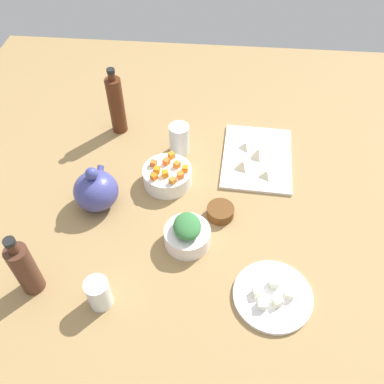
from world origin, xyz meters
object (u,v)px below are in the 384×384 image
at_px(plate_tofu, 273,296).
at_px(teapot, 96,190).
at_px(bottle_1, 116,105).
at_px(drinking_glass_1, 99,293).
at_px(bowl_greens, 188,236).
at_px(bowl_carrots, 167,176).
at_px(bottle_0, 25,268).
at_px(bowl_small_side, 220,212).
at_px(cutting_board, 257,158).
at_px(drinking_glass_0, 179,139).

bearing_deg(plate_tofu, teapot, 62.58).
xyz_separation_m(bottle_1, drinking_glass_1, (-0.67, -0.09, -0.06)).
bearing_deg(bowl_greens, plate_tofu, -122.98).
relative_size(plate_tofu, bowl_carrots, 1.32).
distance_m(plate_tofu, drinking_glass_1, 0.44).
relative_size(bowl_carrots, drinking_glass_1, 1.71).
relative_size(bottle_0, bottle_1, 0.84).
height_order(bowl_small_side, bottle_1, bottle_1).
bearing_deg(plate_tofu, cutting_board, 3.64).
height_order(bowl_greens, drinking_glass_0, drinking_glass_0).
bearing_deg(bowl_greens, bowl_small_side, -39.28).
xyz_separation_m(teapot, drinking_glass_1, (-0.32, -0.08, -0.01)).
relative_size(plate_tofu, drinking_glass_1, 2.25).
relative_size(bottle_1, drinking_glass_0, 2.31).
bearing_deg(bottle_0, cutting_board, -47.76).
height_order(bowl_carrots, drinking_glass_1, drinking_glass_1).
xyz_separation_m(cutting_board, bowl_carrots, (-0.13, 0.29, 0.02)).
bearing_deg(drinking_glass_0, plate_tofu, -150.45).
bearing_deg(drinking_glass_1, teapot, 14.63).
bearing_deg(bowl_carrots, plate_tofu, -139.64).
height_order(plate_tofu, bowl_greens, bowl_greens).
relative_size(drinking_glass_0, drinking_glass_1, 1.18).
distance_m(bottle_1, drinking_glass_1, 0.68).
height_order(bowl_small_side, teapot, teapot).
distance_m(cutting_board, teapot, 0.54).
bearing_deg(bottle_0, bowl_small_side, -59.49).
xyz_separation_m(teapot, bottle_0, (-0.29, 0.10, 0.03)).
bearing_deg(teapot, plate_tofu, -117.42).
bearing_deg(bowl_greens, drinking_glass_1, 134.91).
bearing_deg(cutting_board, bowl_carrots, 114.93).
relative_size(plate_tofu, bottle_1, 0.82).
height_order(cutting_board, bowl_greens, bowl_greens).
distance_m(plate_tofu, bowl_greens, 0.28).
xyz_separation_m(bowl_small_side, teapot, (0.01, 0.37, 0.04)).
xyz_separation_m(cutting_board, plate_tofu, (-0.51, -0.03, 0.00)).
height_order(plate_tofu, bowl_small_side, bowl_small_side).
bearing_deg(bowl_small_side, drinking_glass_0, 29.39).
relative_size(plate_tofu, teapot, 1.36).
distance_m(teapot, bottle_1, 0.35).
bearing_deg(drinking_glass_0, bottle_1, 67.31).
relative_size(teapot, drinking_glass_1, 1.66).
distance_m(bowl_carrots, bottle_0, 0.50).
distance_m(bowl_small_side, teapot, 0.37).
relative_size(bowl_greens, bottle_1, 0.52).
xyz_separation_m(plate_tofu, bowl_small_side, (0.25, 0.15, 0.01)).
xyz_separation_m(plate_tofu, teapot, (0.27, 0.52, 0.05)).
bearing_deg(bowl_small_side, drinking_glass_1, 136.78).
distance_m(teapot, drinking_glass_1, 0.33).
bearing_deg(bottle_0, teapot, -19.09).
distance_m(cutting_board, drinking_glass_0, 0.27).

